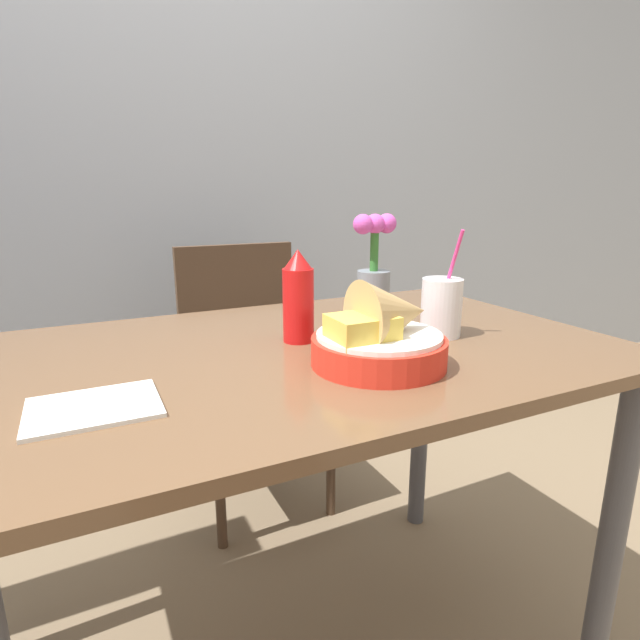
{
  "coord_description": "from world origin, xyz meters",
  "views": [
    {
      "loc": [
        -0.32,
        -0.81,
        1.02
      ],
      "look_at": [
        0.06,
        -0.04,
        0.8
      ],
      "focal_mm": 28.0,
      "sensor_mm": 36.0,
      "label": 1
    }
  ],
  "objects_px": {
    "food_basket": "(383,334)",
    "drink_cup": "(441,309)",
    "chair_far_window": "(246,350)",
    "ketchup_bottle": "(298,298)",
    "flower_vase": "(374,273)"
  },
  "relations": [
    {
      "from": "food_basket",
      "to": "drink_cup",
      "type": "relative_size",
      "value": 1.06
    },
    {
      "from": "chair_far_window",
      "to": "ketchup_bottle",
      "type": "height_order",
      "value": "ketchup_bottle"
    },
    {
      "from": "chair_far_window",
      "to": "drink_cup",
      "type": "xyz_separation_m",
      "value": [
        0.16,
        -0.78,
        0.29
      ]
    },
    {
      "from": "food_basket",
      "to": "ketchup_bottle",
      "type": "relative_size",
      "value": 1.27
    },
    {
      "from": "food_basket",
      "to": "ketchup_bottle",
      "type": "height_order",
      "value": "ketchup_bottle"
    },
    {
      "from": "ketchup_bottle",
      "to": "drink_cup",
      "type": "height_order",
      "value": "drink_cup"
    },
    {
      "from": "drink_cup",
      "to": "flower_vase",
      "type": "bearing_deg",
      "value": 101.22
    },
    {
      "from": "chair_far_window",
      "to": "ketchup_bottle",
      "type": "relative_size",
      "value": 4.81
    },
    {
      "from": "drink_cup",
      "to": "flower_vase",
      "type": "distance_m",
      "value": 0.2
    },
    {
      "from": "ketchup_bottle",
      "to": "drink_cup",
      "type": "distance_m",
      "value": 0.29
    },
    {
      "from": "chair_far_window",
      "to": "flower_vase",
      "type": "height_order",
      "value": "flower_vase"
    },
    {
      "from": "flower_vase",
      "to": "ketchup_bottle",
      "type": "bearing_deg",
      "value": -155.86
    },
    {
      "from": "chair_far_window",
      "to": "drink_cup",
      "type": "bearing_deg",
      "value": -78.24
    },
    {
      "from": "ketchup_bottle",
      "to": "flower_vase",
      "type": "relative_size",
      "value": 0.76
    },
    {
      "from": "chair_far_window",
      "to": "flower_vase",
      "type": "distance_m",
      "value": 0.69
    }
  ]
}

